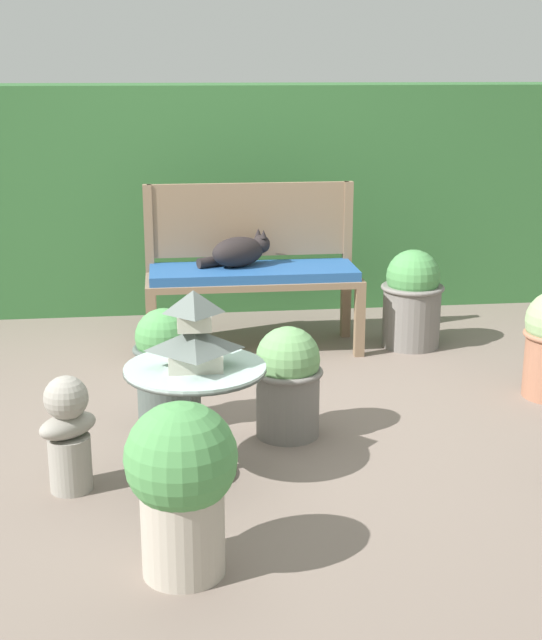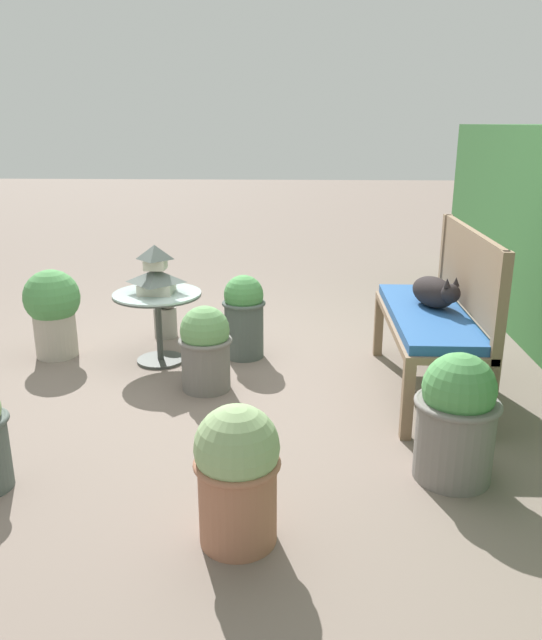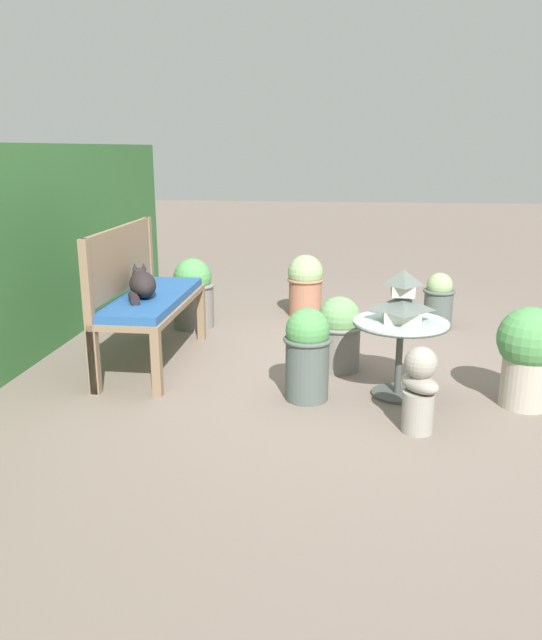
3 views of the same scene
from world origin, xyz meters
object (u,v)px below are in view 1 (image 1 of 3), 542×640
cat (239,251)px  garden_bust (68,432)px  potted_plant_bench_right (412,299)px  potted_plant_path_edge (165,365)px  pagoda_birdhouse (194,334)px  patio_table (196,390)px  garden_bench (253,280)px  potted_plant_table_far (288,381)px  potted_plant_table_near (182,481)px

cat → garden_bust: 2.12m
cat → potted_plant_bench_right: cat is taller
cat → potted_plant_path_edge: (-0.48, -1.23, -0.31)m
potted_plant_path_edge → pagoda_birdhouse: bearing=-77.6°
patio_table → potted_plant_path_edge: bearing=102.4°
garden_bench → patio_table: 1.82m
potted_plant_table_far → potted_plant_path_edge: potted_plant_path_edge is taller
potted_plant_bench_right → pagoda_birdhouse: bearing=-130.0°
garden_bust → potted_plant_table_near: bearing=-95.7°
pagoda_birdhouse → potted_plant_table_far: (0.46, 0.40, -0.37)m
potted_plant_bench_right → potted_plant_table_far: potted_plant_bench_right is taller
potted_plant_bench_right → potted_plant_path_edge: 1.94m
garden_bench → patio_table: garden_bench is taller
pagoda_birdhouse → potted_plant_bench_right: size_ratio=0.53×
garden_bust → potted_plant_table_far: (1.00, 0.47, 0.02)m
garden_bust → potted_plant_bench_right: potted_plant_bench_right is taller
potted_plant_path_edge → potted_plant_table_far: bearing=-18.4°
pagoda_birdhouse → potted_plant_table_far: 0.71m
potted_plant_bench_right → potted_plant_table_far: size_ratio=1.15×
patio_table → garden_bust: (-0.54, -0.07, -0.13)m
patio_table → potted_plant_table_far: size_ratio=1.12×
garden_bench → potted_plant_table_near: potted_plant_table_near is taller
potted_plant_bench_right → potted_plant_path_edge: (-1.57, -1.13, 0.00)m
potted_plant_table_far → potted_plant_path_edge: size_ratio=0.90×
garden_bench → potted_plant_path_edge: potted_plant_path_edge is taller
potted_plant_bench_right → garden_bust: bearing=-137.9°
patio_table → potted_plant_bench_right: size_ratio=0.97×
pagoda_birdhouse → garden_bust: (-0.54, -0.07, -0.39)m
patio_table → potted_plant_table_near: size_ratio=0.96×
pagoda_birdhouse → potted_plant_path_edge: (-0.13, 0.59, -0.33)m
patio_table → potted_plant_bench_right: potted_plant_bench_right is taller
patio_table → pagoda_birdhouse: bearing=-116.6°
potted_plant_table_near → potted_plant_path_edge: 1.37m
potted_plant_bench_right → garden_bench: bearing=177.1°
pagoda_birdhouse → potted_plant_table_near: 0.84m
cat → potted_plant_table_near: size_ratio=0.73×
garden_bust → potted_plant_bench_right: 2.67m
potted_plant_table_far → potted_plant_path_edge: bearing=161.6°
garden_bench → cat: (-0.08, 0.05, 0.17)m
pagoda_birdhouse → potted_plant_bench_right: bearing=50.0°
potted_plant_table_far → garden_bust: bearing=-154.8°
garden_bench → garden_bust: garden_bench is taller
potted_plant_bench_right → patio_table: bearing=-130.0°
patio_table → garden_bust: size_ratio=1.20×
cat → potted_plant_bench_right: bearing=-30.0°
garden_bust → potted_plant_path_edge: (0.41, 0.66, 0.05)m
potted_plant_bench_right → potted_plant_path_edge: size_ratio=1.04×
pagoda_birdhouse → potted_plant_path_edge: size_ratio=0.55×
patio_table → potted_plant_table_far: bearing=40.9°
potted_plant_table_near → potted_plant_path_edge: potted_plant_table_near is taller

